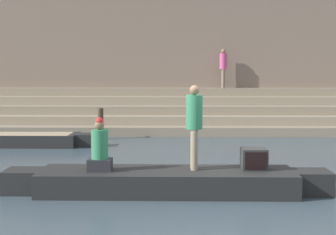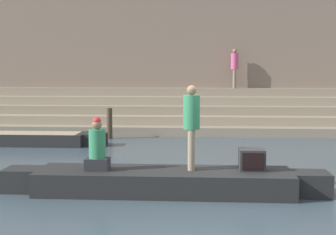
# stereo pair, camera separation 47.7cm
# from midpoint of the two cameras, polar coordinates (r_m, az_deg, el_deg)

# --- Properties ---
(ground_plane) EXTENTS (120.00, 120.00, 0.00)m
(ground_plane) POSITION_cam_midpoint_polar(r_m,az_deg,el_deg) (9.67, 4.74, -8.32)
(ground_plane) COLOR #3D4C56
(ghat_steps) EXTENTS (36.00, 3.36, 1.67)m
(ghat_steps) POSITION_cam_midpoint_polar(r_m,az_deg,el_deg) (18.89, 2.94, 0.32)
(ghat_steps) COLOR gray
(ghat_steps) RESTS_ON ground
(back_wall) EXTENTS (34.20, 1.28, 5.89)m
(back_wall) POSITION_cam_midpoint_polar(r_m,az_deg,el_deg) (20.65, 2.81, 7.17)
(back_wall) COLOR #7F6B5B
(back_wall) RESTS_ON ground
(rowboat_main) EXTENTS (6.23, 1.30, 0.44)m
(rowboat_main) POSITION_cam_midpoint_polar(r_m,az_deg,el_deg) (9.05, -1.68, -7.72)
(rowboat_main) COLOR black
(rowboat_main) RESTS_ON ground
(person_standing) EXTENTS (0.32, 0.32, 1.62)m
(person_standing) POSITION_cam_midpoint_polar(r_m,az_deg,el_deg) (8.96, 1.69, -0.44)
(person_standing) COLOR gray
(person_standing) RESTS_ON rowboat_main
(person_rowing) EXTENTS (0.45, 0.35, 1.02)m
(person_rowing) POSITION_cam_midpoint_polar(r_m,az_deg,el_deg) (9.02, -9.82, -3.85)
(person_rowing) COLOR #28282D
(person_rowing) RESTS_ON rowboat_main
(tv_set) EXTENTS (0.48, 0.43, 0.41)m
(tv_set) POSITION_cam_midpoint_polar(r_m,az_deg,el_deg) (9.17, 8.98, -5.01)
(tv_set) COLOR #2D2D2D
(tv_set) RESTS_ON rowboat_main
(mooring_post) EXTENTS (0.20, 0.20, 1.08)m
(mooring_post) POSITION_cam_midpoint_polar(r_m,az_deg,el_deg) (16.44, -9.04, -0.76)
(mooring_post) COLOR #473828
(mooring_post) RESTS_ON ground
(person_on_steps) EXTENTS (0.30, 0.30, 1.63)m
(person_on_steps) POSITION_cam_midpoint_polar(r_m,az_deg,el_deg) (19.78, 6.06, 6.34)
(person_on_steps) COLOR #756656
(person_on_steps) RESTS_ON ghat_steps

